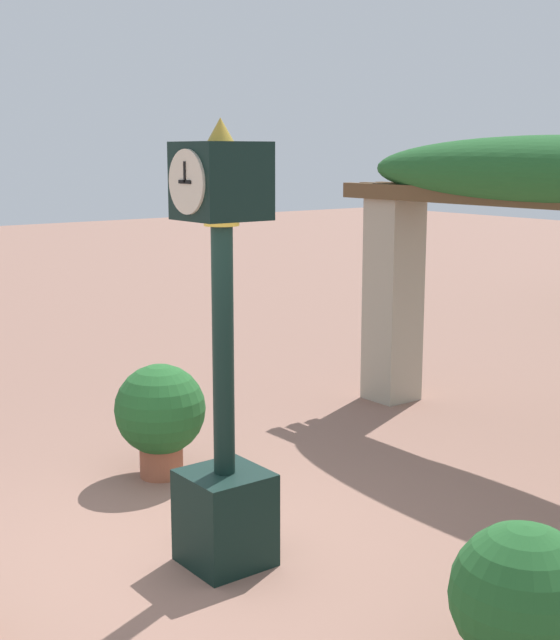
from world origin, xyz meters
TOP-DOWN VIEW (x-y plane):
  - ground_plane at (0.00, 0.00)m, footprint 60.00×60.00m
  - pedestal_clock at (0.36, 0.14)m, footprint 0.57×0.58m
  - pergola at (0.00, 4.20)m, footprint 5.29×1.12m
  - potted_plant_near_left at (2.65, 0.59)m, footprint 0.82×0.82m
  - potted_plant_near_right at (-1.47, 0.66)m, footprint 0.84×0.84m

SIDE VIEW (x-z plane):
  - ground_plane at x=0.00m, z-range 0.00..0.00m
  - potted_plant_near_left at x=2.65m, z-range 0.05..1.02m
  - potted_plant_near_right at x=-1.47m, z-range 0.07..1.13m
  - pedestal_clock at x=0.36m, z-range -0.23..2.96m
  - pergola at x=0.00m, z-range 0.80..3.92m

